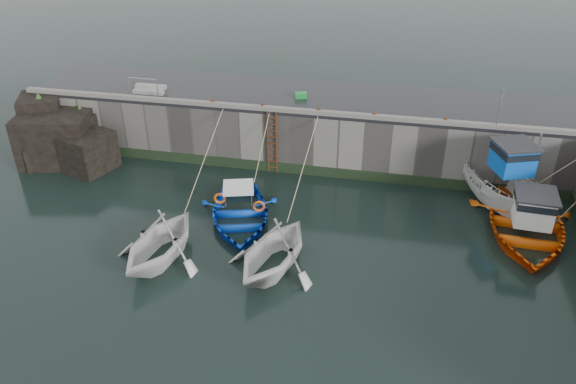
% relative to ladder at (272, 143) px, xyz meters
% --- Properties ---
extents(ground, '(120.00, 120.00, 0.00)m').
position_rel_ladder_xyz_m(ground, '(2.00, -9.91, -1.59)').
color(ground, black).
rests_on(ground, ground).
extents(quay_back, '(30.00, 5.00, 3.00)m').
position_rel_ladder_xyz_m(quay_back, '(2.00, 2.59, -0.09)').
color(quay_back, slate).
rests_on(quay_back, ground).
extents(road_back, '(30.00, 5.00, 0.16)m').
position_rel_ladder_xyz_m(road_back, '(2.00, 2.59, 1.49)').
color(road_back, black).
rests_on(road_back, quay_back).
extents(kerb_back, '(30.00, 0.30, 0.20)m').
position_rel_ladder_xyz_m(kerb_back, '(2.00, 0.24, 1.67)').
color(kerb_back, slate).
rests_on(kerb_back, road_back).
extents(algae_back, '(30.00, 0.08, 0.50)m').
position_rel_ladder_xyz_m(algae_back, '(2.00, 0.05, -1.34)').
color(algae_back, black).
rests_on(algae_back, ground).
extents(rock_outcrop, '(5.85, 4.24, 3.41)m').
position_rel_ladder_xyz_m(rock_outcrop, '(-10.92, -0.80, -0.33)').
color(rock_outcrop, black).
rests_on(rock_outcrop, ground).
extents(ladder, '(0.51, 0.08, 3.20)m').
position_rel_ladder_xyz_m(ladder, '(0.00, 0.00, 0.00)').
color(ladder, '#3F1E0F').
rests_on(ladder, ground).
extents(boat_near_white, '(4.44, 4.93, 2.31)m').
position_rel_ladder_xyz_m(boat_near_white, '(-2.56, -7.92, -1.59)').
color(boat_near_white, white).
rests_on(boat_near_white, ground).
extents(boat_near_white_rope, '(0.04, 6.09, 3.10)m').
position_rel_ladder_xyz_m(boat_near_white_rope, '(-2.56, -2.67, -1.59)').
color(boat_near_white_rope, tan).
rests_on(boat_near_white_rope, ground).
extents(boat_near_blue, '(5.00, 6.02, 1.08)m').
position_rel_ladder_xyz_m(boat_near_blue, '(-0.36, -4.66, -1.59)').
color(boat_near_blue, blue).
rests_on(boat_near_blue, ground).
extents(boat_near_blue_rope, '(0.04, 3.43, 3.10)m').
position_rel_ladder_xyz_m(boat_near_blue_rope, '(-0.36, -1.04, -1.59)').
color(boat_near_blue_rope, tan).
rests_on(boat_near_blue_rope, ground).
extents(boat_near_blacktrim, '(4.84, 5.26, 2.32)m').
position_rel_ladder_xyz_m(boat_near_blacktrim, '(1.84, -7.63, -1.59)').
color(boat_near_blacktrim, white).
rests_on(boat_near_blacktrim, ground).
extents(boat_near_blacktrim_rope, '(0.04, 5.83, 3.10)m').
position_rel_ladder_xyz_m(boat_near_blacktrim_rope, '(1.84, -2.52, -1.59)').
color(boat_near_blacktrim_rope, tan).
rests_on(boat_near_blacktrim_rope, ground).
extents(boat_far_white, '(4.26, 6.49, 5.35)m').
position_rel_ladder_xyz_m(boat_far_white, '(10.60, -0.99, -0.59)').
color(boat_far_white, white).
rests_on(boat_far_white, ground).
extents(boat_far_orange, '(4.90, 6.63, 4.33)m').
position_rel_ladder_xyz_m(boat_far_orange, '(11.50, -3.21, -1.17)').
color(boat_far_orange, '#F95E0D').
rests_on(boat_far_orange, ground).
extents(fish_crate, '(0.68, 0.53, 0.27)m').
position_rel_ladder_xyz_m(fish_crate, '(1.00, 2.20, 1.71)').
color(fish_crate, '#198B33').
rests_on(fish_crate, road_back).
extents(railing, '(1.60, 1.05, 1.00)m').
position_rel_ladder_xyz_m(railing, '(-6.75, 1.33, 1.77)').
color(railing, '#A5A8AD').
rests_on(railing, road_back).
extents(bollard_a, '(0.18, 0.18, 0.28)m').
position_rel_ladder_xyz_m(bollard_a, '(-3.00, 0.34, 1.71)').
color(bollard_a, '#3F1E0F').
rests_on(bollard_a, road_back).
extents(bollard_b, '(0.18, 0.18, 0.28)m').
position_rel_ladder_xyz_m(bollard_b, '(-0.50, 0.34, 1.71)').
color(bollard_b, '#3F1E0F').
rests_on(bollard_b, road_back).
extents(bollard_c, '(0.18, 0.18, 0.28)m').
position_rel_ladder_xyz_m(bollard_c, '(2.20, 0.34, 1.71)').
color(bollard_c, '#3F1E0F').
rests_on(bollard_c, road_back).
extents(bollard_d, '(0.18, 0.18, 0.28)m').
position_rel_ladder_xyz_m(bollard_d, '(4.80, 0.34, 1.71)').
color(bollard_d, '#3F1E0F').
rests_on(bollard_d, road_back).
extents(bollard_e, '(0.18, 0.18, 0.28)m').
position_rel_ladder_xyz_m(bollard_e, '(8.00, 0.34, 1.71)').
color(bollard_e, '#3F1E0F').
rests_on(bollard_e, road_back).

